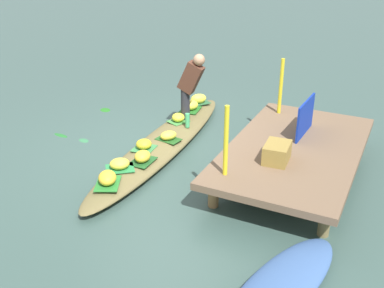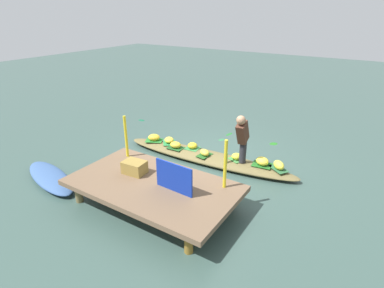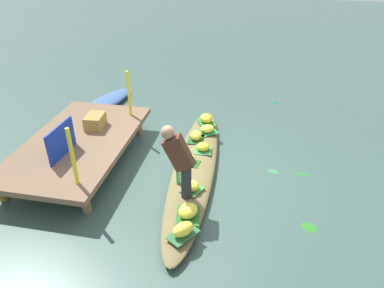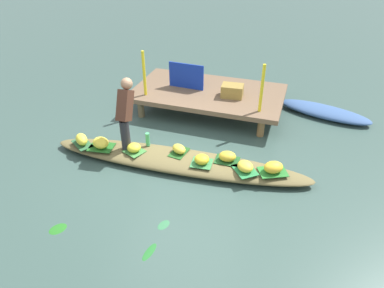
{
  "view_description": "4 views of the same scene",
  "coord_description": "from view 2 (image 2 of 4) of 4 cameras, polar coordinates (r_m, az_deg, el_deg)",
  "views": [
    {
      "loc": [
        6.02,
        3.49,
        3.39
      ],
      "look_at": [
        0.2,
        0.64,
        0.32
      ],
      "focal_mm": 43.61,
      "sensor_mm": 36.0,
      "label": 1
    },
    {
      "loc": [
        -3.43,
        6.02,
        3.5
      ],
      "look_at": [
        0.2,
        0.34,
        0.53
      ],
      "focal_mm": 29.08,
      "sensor_mm": 36.0,
      "label": 2
    },
    {
      "loc": [
        -5.27,
        -0.99,
        3.77
      ],
      "look_at": [
        0.42,
        0.13,
        0.33
      ],
      "focal_mm": 33.83,
      "sensor_mm": 36.0,
      "label": 3
    },
    {
      "loc": [
        1.79,
        -4.66,
        3.65
      ],
      "look_at": [
        0.15,
        0.34,
        0.26
      ],
      "focal_mm": 33.26,
      "sensor_mm": 36.0,
      "label": 4
    }
  ],
  "objects": [
    {
      "name": "dock_platform",
      "position": [
        5.97,
        -7.19,
        -7.62
      ],
      "size": [
        3.2,
        1.8,
        0.47
      ],
      "color": "brown",
      "rests_on": "ground"
    },
    {
      "name": "leaf_mat_0",
      "position": [
        7.59,
        2.32,
        -2.04
      ],
      "size": [
        0.3,
        0.42,
        0.01
      ],
      "primitive_type": "cube",
      "rotation": [
        0.0,
        0.0,
        1.43
      ],
      "color": "#21521E",
      "rests_on": "vendor_boat"
    },
    {
      "name": "leaf_mat_3",
      "position": [
        7.45,
        8.14,
        -2.78
      ],
      "size": [
        0.42,
        0.4,
        0.01
      ],
      "primitive_type": "cube",
      "rotation": [
        0.0,
        0.0,
        2.74
      ],
      "color": "#3F803C",
      "rests_on": "vendor_boat"
    },
    {
      "name": "banana_bunch_5",
      "position": [
        7.91,
        0.09,
        -0.28
      ],
      "size": [
        0.34,
        0.34,
        0.15
      ],
      "primitive_type": "ellipsoid",
      "rotation": [
        0.0,
        0.0,
        3.75
      ],
      "color": "gold",
      "rests_on": "vendor_boat"
    },
    {
      "name": "moored_boat",
      "position": [
        7.5,
        -24.54,
        -5.58
      ],
      "size": [
        2.04,
        1.08,
        0.19
      ],
      "primitive_type": "ellipsoid",
      "rotation": [
        0.0,
        0.0,
        -0.25
      ],
      "color": "#39588D",
      "rests_on": "ground"
    },
    {
      "name": "banana_bunch_4",
      "position": [
        7.95,
        -3.04,
        -0.15
      ],
      "size": [
        0.32,
        0.27,
        0.16
      ],
      "primitive_type": "ellipsoid",
      "rotation": [
        0.0,
        0.0,
        3.31
      ],
      "color": "gold",
      "rests_on": "vendor_boat"
    },
    {
      "name": "railing_post_east",
      "position": [
        6.87,
        -12.01,
        1.32
      ],
      "size": [
        0.06,
        0.06,
        0.94
      ],
      "primitive_type": "cylinder",
      "color": "yellow",
      "rests_on": "dock_platform"
    },
    {
      "name": "leaf_mat_5",
      "position": [
        7.95,
        0.09,
        -0.78
      ],
      "size": [
        0.37,
        0.35,
        0.01
      ],
      "primitive_type": "cube",
      "rotation": [
        0.0,
        0.0,
        0.09
      ],
      "color": "#387F44",
      "rests_on": "vendor_boat"
    },
    {
      "name": "banana_bunch_0",
      "position": [
        7.56,
        2.32,
        -1.56
      ],
      "size": [
        0.34,
        0.32,
        0.14
      ],
      "primitive_type": "ellipsoid",
      "rotation": [
        0.0,
        0.0,
        5.68
      ],
      "color": "yellow",
      "rests_on": "vendor_boat"
    },
    {
      "name": "leaf_mat_7",
      "position": [
        7.22,
        15.55,
        -4.39
      ],
      "size": [
        0.5,
        0.45,
        0.01
      ],
      "primitive_type": "cube",
      "rotation": [
        0.0,
        0.0,
        2.56
      ],
      "color": "#2B5F38",
      "rests_on": "vendor_boat"
    },
    {
      "name": "banana_bunch_1",
      "position": [
        8.44,
        -6.98,
        1.22
      ],
      "size": [
        0.4,
        0.37,
        0.18
      ],
      "primitive_type": "ellipsoid",
      "rotation": [
        0.0,
        0.0,
        3.72
      ],
      "color": "yellow",
      "rests_on": "vendor_boat"
    },
    {
      "name": "drifting_plant_3",
      "position": [
        9.42,
        6.83,
        1.8
      ],
      "size": [
        0.14,
        0.32,
        0.01
      ],
      "primitive_type": "ellipsoid",
      "rotation": [
        0.0,
        0.0,
        1.45
      ],
      "color": "#226929",
      "rests_on": "ground"
    },
    {
      "name": "banana_bunch_7",
      "position": [
        7.18,
        15.63,
        -3.73
      ],
      "size": [
        0.36,
        0.35,
        0.19
      ],
      "primitive_type": "ellipsoid",
      "rotation": [
        0.0,
        0.0,
        2.42
      ],
      "color": "yellow",
      "rests_on": "vendor_boat"
    },
    {
      "name": "canal_water",
      "position": [
        7.76,
        2.62,
        -3.06
      ],
      "size": [
        40.0,
        40.0,
        0.0
      ],
      "primitive_type": "plane",
      "color": "#364E47",
      "rests_on": "ground"
    },
    {
      "name": "drifting_plant_1",
      "position": [
        10.68,
        -9.26,
        4.33
      ],
      "size": [
        0.24,
        0.15,
        0.01
      ],
      "primitive_type": "ellipsoid",
      "rotation": [
        0.0,
        0.0,
        0.03
      ],
      "color": "#155B3B",
      "rests_on": "ground"
    },
    {
      "name": "leaf_mat_6",
      "position": [
        8.3,
        -4.21,
        0.26
      ],
      "size": [
        0.5,
        0.51,
        0.01
      ],
      "primitive_type": "cube",
      "rotation": [
        0.0,
        0.0,
        2.26
      ],
      "color": "#297F41",
      "rests_on": "vendor_boat"
    },
    {
      "name": "market_banner",
      "position": [
        5.53,
        -3.34,
        -6.15
      ],
      "size": [
        0.79,
        0.07,
        0.55
      ],
      "primitive_type": "cube",
      "rotation": [
        0.0,
        0.0,
        -0.04
      ],
      "color": "#112C96",
      "rests_on": "dock_platform"
    },
    {
      "name": "drifting_plant_2",
      "position": [
        8.99,
        14.73,
        0.06
      ],
      "size": [
        0.29,
        0.31,
        0.01
      ],
      "primitive_type": "ellipsoid",
      "rotation": [
        0.0,
        0.0,
        1.03
      ],
      "color": "#246D20",
      "rests_on": "ground"
    },
    {
      "name": "leaf_mat_1",
      "position": [
        8.48,
        -6.95,
        0.67
      ],
      "size": [
        0.53,
        0.47,
        0.01
      ],
      "primitive_type": "cube",
      "rotation": [
        0.0,
        0.0,
        0.45
      ],
      "color": "#27762C",
      "rests_on": "vendor_boat"
    },
    {
      "name": "leaf_mat_2",
      "position": [
        7.31,
        12.7,
        -3.71
      ],
      "size": [
        0.47,
        0.39,
        0.01
      ],
      "primitive_type": "cube",
      "rotation": [
        0.0,
        0.0,
        0.14
      ],
      "color": "#216121",
      "rests_on": "vendor_boat"
    },
    {
      "name": "vendor_boat",
      "position": [
        7.72,
        2.64,
        -2.42
      ],
      "size": [
        4.6,
        0.97,
        0.2
      ],
      "primitive_type": "ellipsoid",
      "rotation": [
        0.0,
        0.0,
        0.05
      ],
      "color": "brown",
      "rests_on": "ground"
    },
    {
      "name": "leaf_mat_4",
      "position": [
        7.98,
        -3.03,
        -0.69
      ],
      "size": [
        0.41,
        0.31,
        0.01
      ],
      "primitive_type": "cube",
      "rotation": [
        0.0,
        0.0,
        0.02
      ],
      "color": "#1E5122",
      "rests_on": "vendor_boat"
    },
    {
      "name": "drifting_plant_0",
      "position": [
        9.01,
        5.45,
        0.8
      ],
      "size": [
        0.19,
        0.24,
        0.01
      ],
      "primitive_type": "ellipsoid",
      "rotation": [
        0.0,
        0.0,
        1.26
      ],
      "color": "#327145",
      "rests_on": "ground"
    },
    {
      "name": "banana_bunch_3",
      "position": [
        7.42,
        8.17,
        -2.27
      ],
      "size": [
        0.31,
        0.3,
        0.15
      ],
      "primitive_type": "ellipsoid",
      "rotation": [
        0.0,
        0.0,
        3.56
      ],
      "color": "yellow",
      "rests_on": "vendor_boat"
    },
    {
      "name": "banana_bunch_2",
      "position": [
        7.27,
        12.77,
        -3.07
      ],
      "size": [
        0.39,
        0.36,
        0.19
      ],
      "primitive_type": "ellipsoid",
      "rotation": [
        0.0,
        0.0,
        5.85
      ],
      "color": "yellow",
      "rests_on": "vendor_boat"
    },
    {
      "name": "railing_post_west",
      "position": [
        5.58,
        6.12,
        -3.72
      ],
      "size": [
        0.06,
        0.06,
        0.94
      ],
      "primitive_type": "cylinder",
      "color": "yellow",
      "rests_on": "dock_platform"
    },
    {
      "name": "produce_crate",
      "position": [
        6.28,
        -10.51,
        -4.22
      ],
      "size": [
        0.46,
        0.35,
        0.25
      ],
      "primitive_type": "cube",
      "rotation": [
        0.0,
        0.0,
        0.08
      ],
      "color": "olive",
      "rests_on": "dock_platform"
    },
    {
      "name": "water_bottle",
      "position": [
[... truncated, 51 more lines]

